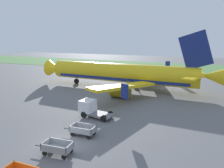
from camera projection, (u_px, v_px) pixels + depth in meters
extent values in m
plane|color=slate|center=(63.00, 144.00, 19.82)|extent=(220.00, 220.00, 0.00)
cube|color=#518442|center=(168.00, 67.00, 74.27)|extent=(220.00, 28.00, 0.06)
cylinder|color=yellow|center=(120.00, 73.00, 41.94)|extent=(30.06, 4.18, 3.70)
cube|color=navy|center=(120.00, 78.00, 42.15)|extent=(27.05, 3.95, 0.56)
cone|color=yellow|center=(54.00, 68.00, 48.65)|extent=(3.26, 3.68, 3.63)
cone|color=yellow|center=(215.00, 77.00, 34.85)|extent=(4.56, 3.59, 3.52)
cube|color=yellow|center=(124.00, 86.00, 32.97)|extent=(7.46, 12.99, 1.35)
cube|color=navy|center=(125.00, 91.00, 25.93)|extent=(1.09, 0.61, 1.90)
cylinder|color=#856D0E|center=(120.00, 92.00, 35.14)|extent=(3.23, 2.15, 2.10)
cube|color=yellow|center=(151.00, 72.00, 47.82)|extent=(7.10, 13.06, 1.35)
cube|color=navy|center=(168.00, 65.00, 52.33)|extent=(1.10, 0.58, 1.90)
cylinder|color=#856D0E|center=(143.00, 78.00, 47.22)|extent=(3.23, 2.15, 2.10)
cube|color=navy|center=(196.00, 50.00, 35.33)|extent=(5.98, 0.46, 6.88)
cube|color=yellow|center=(194.00, 78.00, 33.27)|extent=(3.39, 5.50, 0.24)
cube|color=yellow|center=(196.00, 72.00, 38.96)|extent=(3.25, 5.50, 0.24)
cylinder|color=#4C4C51|center=(76.00, 77.00, 46.54)|extent=(0.20, 0.20, 2.04)
cylinder|color=black|center=(77.00, 81.00, 46.76)|extent=(1.11, 0.47, 1.10)
cylinder|color=#4C4C51|center=(128.00, 84.00, 39.29)|extent=(0.20, 0.20, 2.04)
cylinder|color=black|center=(128.00, 89.00, 39.51)|extent=(1.11, 0.47, 1.10)
cylinder|color=#4C4C51|center=(135.00, 80.00, 43.21)|extent=(0.20, 0.20, 2.04)
cylinder|color=black|center=(135.00, 84.00, 43.42)|extent=(1.11, 0.47, 1.10)
cube|color=orange|center=(27.00, 168.00, 14.84)|extent=(2.50, 0.20, 0.55)
cube|color=gray|center=(58.00, 149.00, 18.04)|extent=(2.63, 1.64, 0.08)
cube|color=gray|center=(53.00, 149.00, 17.37)|extent=(2.50, 0.35, 0.55)
cube|color=gray|center=(62.00, 142.00, 18.58)|extent=(2.50, 0.35, 0.55)
cube|color=gray|center=(46.00, 143.00, 18.34)|extent=(0.24, 1.40, 0.55)
cube|color=gray|center=(70.00, 148.00, 17.61)|extent=(0.24, 1.40, 0.55)
cylinder|color=#2D2D33|center=(40.00, 146.00, 18.59)|extent=(1.00, 0.18, 0.08)
cylinder|color=black|center=(45.00, 153.00, 17.86)|extent=(0.45, 0.20, 0.44)
cylinder|color=black|center=(52.00, 147.00, 18.90)|extent=(0.45, 0.20, 0.44)
cylinder|color=black|center=(64.00, 157.00, 17.29)|extent=(0.45, 0.20, 0.44)
cylinder|color=black|center=(71.00, 150.00, 18.33)|extent=(0.45, 0.20, 0.44)
cube|color=gray|center=(83.00, 131.00, 21.55)|extent=(2.57, 1.54, 0.08)
cube|color=gray|center=(80.00, 131.00, 20.89)|extent=(2.50, 0.24, 0.55)
cube|color=gray|center=(86.00, 126.00, 22.08)|extent=(2.50, 0.24, 0.55)
cube|color=gray|center=(73.00, 126.00, 21.90)|extent=(0.18, 1.40, 0.55)
cube|color=gray|center=(94.00, 130.00, 21.08)|extent=(0.18, 1.40, 0.55)
cylinder|color=#2D2D33|center=(68.00, 129.00, 22.18)|extent=(1.00, 0.14, 0.08)
cylinder|color=black|center=(72.00, 134.00, 21.42)|extent=(0.45, 0.18, 0.44)
cylinder|color=black|center=(78.00, 130.00, 22.44)|extent=(0.45, 0.18, 0.44)
cylinder|color=black|center=(89.00, 137.00, 20.77)|extent=(0.45, 0.18, 0.44)
cylinder|color=black|center=(94.00, 133.00, 21.80)|extent=(0.45, 0.18, 0.44)
cube|color=slate|center=(101.00, 114.00, 26.26)|extent=(3.24, 2.13, 0.20)
cube|color=white|center=(88.00, 106.00, 26.99)|extent=(1.84, 2.02, 1.50)
cube|color=#19232D|center=(83.00, 104.00, 27.33)|extent=(0.20, 1.62, 0.67)
cylinder|color=black|center=(84.00, 115.00, 26.46)|extent=(0.82, 0.36, 0.80)
cylinder|color=black|center=(91.00, 111.00, 27.94)|extent=(0.82, 0.36, 0.80)
cylinder|color=black|center=(104.00, 119.00, 25.14)|extent=(0.82, 0.36, 0.80)
cylinder|color=black|center=(110.00, 114.00, 26.61)|extent=(0.82, 0.36, 0.80)
cone|color=orange|center=(95.00, 101.00, 32.19)|extent=(0.55, 0.55, 0.72)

